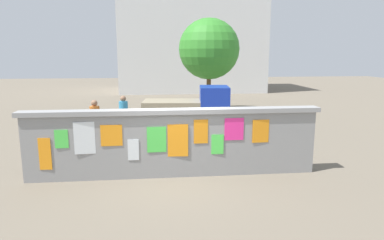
{
  "coord_description": "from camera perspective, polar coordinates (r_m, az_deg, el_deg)",
  "views": [
    {
      "loc": [
        -0.47,
        -8.77,
        3.22
      ],
      "look_at": [
        0.67,
        1.68,
        1.18
      ],
      "focal_mm": 32.25,
      "sensor_mm": 36.0,
      "label": 1
    }
  ],
  "objects": [
    {
      "name": "bicycle_near",
      "position": [
        10.49,
        -18.83,
        -5.43
      ],
      "size": [
        1.65,
        0.61,
        0.95
      ],
      "color": "black",
      "rests_on": "ground"
    },
    {
      "name": "person_bystander",
      "position": [
        13.61,
        -11.25,
        1.32
      ],
      "size": [
        0.4,
        0.4,
        1.62
      ],
      "color": "yellow",
      "rests_on": "ground"
    },
    {
      "name": "poster_wall",
      "position": [
        9.08,
        -3.08,
        -3.66
      ],
      "size": [
        7.79,
        0.42,
        1.81
      ],
      "color": "gray",
      "rests_on": "ground"
    },
    {
      "name": "motorcycle",
      "position": [
        10.55,
        -3.46,
        -4.19
      ],
      "size": [
        1.89,
        0.59,
        0.87
      ],
      "color": "black",
      "rests_on": "ground"
    },
    {
      "name": "building_background",
      "position": [
        30.8,
        -0.25,
        13.71
      ],
      "size": [
        12.28,
        7.02,
        9.35
      ],
      "color": "silver",
      "rests_on": "ground"
    },
    {
      "name": "tree_roadside",
      "position": [
        18.9,
        2.84,
        11.63
      ],
      "size": [
        3.26,
        3.26,
        5.08
      ],
      "color": "brown",
      "rests_on": "ground"
    },
    {
      "name": "ground",
      "position": [
        17.08,
        -4.53,
        0.08
      ],
      "size": [
        60.0,
        60.0,
        0.0
      ],
      "primitive_type": "plane",
      "color": "#6B6051"
    },
    {
      "name": "auto_rickshaw_truck",
      "position": [
        14.66,
        -0.2,
        1.87
      ],
      "size": [
        3.74,
        1.86,
        1.85
      ],
      "color": "black",
      "rests_on": "ground"
    },
    {
      "name": "person_walking",
      "position": [
        12.6,
        -15.74,
        0.35
      ],
      "size": [
        0.46,
        0.46,
        1.62
      ],
      "color": "yellow",
      "rests_on": "ground"
    }
  ]
}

